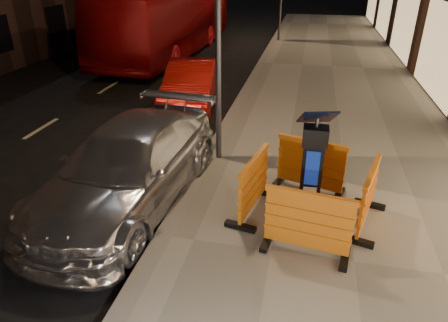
% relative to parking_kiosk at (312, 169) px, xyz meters
% --- Properties ---
extents(ground_plane, '(120.00, 120.00, 0.00)m').
position_rel_parking_kiosk_xyz_m(ground_plane, '(-2.27, -1.03, -1.09)').
color(ground_plane, black).
rests_on(ground_plane, ground).
extents(sidewalk, '(6.00, 60.00, 0.15)m').
position_rel_parking_kiosk_xyz_m(sidewalk, '(0.73, -1.03, -1.02)').
color(sidewalk, gray).
rests_on(sidewalk, ground).
extents(kerb, '(0.30, 60.00, 0.15)m').
position_rel_parking_kiosk_xyz_m(kerb, '(-2.27, -1.03, -1.02)').
color(kerb, slate).
rests_on(kerb, ground).
extents(parking_kiosk, '(0.72, 0.72, 1.88)m').
position_rel_parking_kiosk_xyz_m(parking_kiosk, '(0.00, 0.00, 0.00)').
color(parking_kiosk, black).
rests_on(parking_kiosk, sidewalk).
extents(barrier_front, '(1.42, 0.75, 1.05)m').
position_rel_parking_kiosk_xyz_m(barrier_front, '(0.00, -0.95, -0.42)').
color(barrier_front, orange).
rests_on(barrier_front, sidewalk).
extents(barrier_back, '(1.45, 0.92, 1.05)m').
position_rel_parking_kiosk_xyz_m(barrier_back, '(0.00, 0.95, -0.42)').
color(barrier_back, orange).
rests_on(barrier_back, sidewalk).
extents(barrier_kerbside, '(0.82, 1.43, 1.05)m').
position_rel_parking_kiosk_xyz_m(barrier_kerbside, '(-0.95, 0.00, -0.42)').
color(barrier_kerbside, orange).
rests_on(barrier_kerbside, sidewalk).
extents(barrier_bldgside, '(0.90, 1.45, 1.05)m').
position_rel_parking_kiosk_xyz_m(barrier_bldgside, '(0.95, 0.00, -0.42)').
color(barrier_bldgside, orange).
rests_on(barrier_bldgside, sidewalk).
extents(car_silver, '(2.51, 5.25, 1.47)m').
position_rel_parking_kiosk_xyz_m(car_silver, '(-3.30, 0.08, -1.09)').
color(car_silver, silver).
rests_on(car_silver, ground).
extents(car_red, '(1.98, 4.27, 1.36)m').
position_rel_parking_kiosk_xyz_m(car_red, '(-3.73, 5.71, -1.09)').
color(car_red, '#A6120E').
rests_on(car_red, ground).
extents(bus_doubledecker, '(3.10, 11.98, 3.32)m').
position_rel_parking_kiosk_xyz_m(bus_doubledecker, '(-6.92, 13.11, -1.09)').
color(bus_doubledecker, '#93080D').
rests_on(bus_doubledecker, ground).
extents(street_lamp_mid, '(0.12, 0.12, 6.00)m').
position_rel_parking_kiosk_xyz_m(street_lamp_mid, '(-2.02, 1.97, 2.06)').
color(street_lamp_mid, '#3F3F44').
rests_on(street_lamp_mid, sidewalk).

